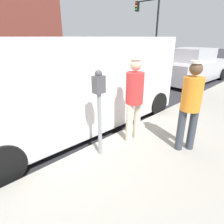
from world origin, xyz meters
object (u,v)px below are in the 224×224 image
parking_meter_near (99,100)px  pedestrian_in_orange (191,102)px  pedestrian_in_red (134,96)px  traffic_light_corner (149,20)px  parked_sedan_ahead (191,67)px  parked_van (77,82)px

parking_meter_near → pedestrian_in_orange: (1.01, 1.24, -0.10)m
pedestrian_in_red → traffic_light_corner: traffic_light_corner is taller
pedestrian_in_red → parked_sedan_ahead: bearing=105.1°
pedestrian_in_red → traffic_light_corner: 15.15m
parked_van → traffic_light_corner: bearing=118.6°
pedestrian_in_red → pedestrian_in_orange: size_ratio=1.01×
parked_van → parking_meter_near: bearing=-23.0°
parking_meter_near → parked_sedan_ahead: size_ratio=0.34×
pedestrian_in_red → pedestrian_in_orange: bearing=24.1°
pedestrian_in_orange → parked_sedan_ahead: 7.00m
pedestrian_in_red → parked_van: 1.59m
parking_meter_near → pedestrian_in_red: (0.08, 0.83, -0.08)m
parked_sedan_ahead → traffic_light_corner: size_ratio=0.86×
pedestrian_in_orange → parked_van: bearing=-166.4°
parking_meter_near → traffic_light_corner: traffic_light_corner is taller
pedestrian_in_orange → traffic_light_corner: traffic_light_corner is taller
parking_meter_near → pedestrian_in_orange: 1.60m
parking_meter_near → pedestrian_in_orange: bearing=51.0°
pedestrian_in_orange → parked_sedan_ahead: (-2.77, 6.42, -0.34)m
pedestrian_in_red → parked_sedan_ahead: pedestrian_in_red is taller
parking_meter_near → parked_sedan_ahead: bearing=102.9°
traffic_light_corner → pedestrian_in_orange: bearing=-51.9°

